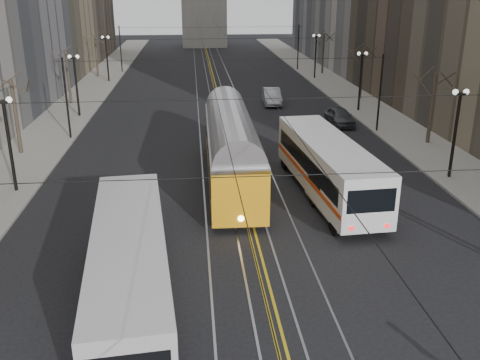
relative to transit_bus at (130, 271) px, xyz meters
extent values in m
cube|color=gray|center=(-9.61, 40.20, -1.54)|extent=(5.00, 140.00, 0.15)
cube|color=gray|center=(20.39, 40.20, -1.54)|extent=(5.00, 140.00, 0.15)
cube|color=gray|center=(5.39, 40.20, -1.61)|extent=(4.80, 130.00, 0.02)
cube|color=gold|center=(5.39, 40.20, -1.61)|extent=(0.42, 130.00, 0.01)
cylinder|color=black|center=(-8.31, 13.20, 1.18)|extent=(0.20, 0.20, 5.60)
cylinder|color=black|center=(-8.31, 33.20, 1.18)|extent=(0.20, 0.20, 5.60)
cylinder|color=black|center=(-8.31, 53.20, 1.18)|extent=(0.20, 0.20, 5.60)
cylinder|color=black|center=(19.09, 13.20, 1.18)|extent=(0.20, 0.20, 5.60)
cylinder|color=black|center=(19.09, 33.20, 1.18)|extent=(0.20, 0.20, 5.60)
cylinder|color=black|center=(19.09, 53.20, 1.18)|extent=(0.20, 0.20, 5.60)
cylinder|color=#382D23|center=(-10.31, 21.20, 1.18)|extent=(0.28, 0.28, 5.60)
cylinder|color=#382D23|center=(-10.31, 39.20, 1.18)|extent=(0.28, 0.28, 5.60)
cylinder|color=#382D23|center=(-10.31, 57.20, 1.18)|extent=(0.28, 0.28, 5.60)
cylinder|color=#382D23|center=(21.09, 21.20, 1.18)|extent=(0.28, 0.28, 5.60)
cylinder|color=#382D23|center=(21.09, 39.20, 1.18)|extent=(0.28, 0.28, 5.60)
cylinder|color=#382D23|center=(21.09, 57.20, 1.18)|extent=(0.28, 0.28, 5.60)
cylinder|color=black|center=(3.89, 40.20, 4.38)|extent=(0.03, 120.00, 0.03)
cylinder|color=black|center=(6.89, 40.20, 4.38)|extent=(0.03, 120.00, 0.03)
cylinder|color=black|center=(-7.51, 25.20, 1.68)|extent=(0.16, 0.16, 6.60)
cylinder|color=black|center=(-7.51, 61.20, 1.68)|extent=(0.16, 0.16, 6.60)
cylinder|color=black|center=(18.29, 25.20, 1.68)|extent=(0.16, 0.16, 6.60)
cylinder|color=black|center=(18.29, 61.20, 1.68)|extent=(0.16, 0.16, 6.60)
cube|color=#BBBBBB|center=(0.00, 0.00, 0.00)|extent=(3.95, 13.14, 3.23)
cube|color=#F7A515|center=(4.89, 13.92, 0.23)|extent=(3.10, 15.73, 3.70)
cube|color=white|center=(10.39, 10.98, 0.08)|extent=(3.79, 13.20, 3.40)
cube|color=beige|center=(10.34, 7.85, -0.34)|extent=(2.68, 5.95, 2.56)
imported|color=#46494E|center=(15.76, 28.01, -0.84)|extent=(2.10, 4.67, 1.56)
imported|color=#AAACB2|center=(10.93, 37.39, -0.79)|extent=(1.97, 5.11, 1.66)
camera|label=1|loc=(2.58, -18.28, 10.23)|focal=40.00mm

